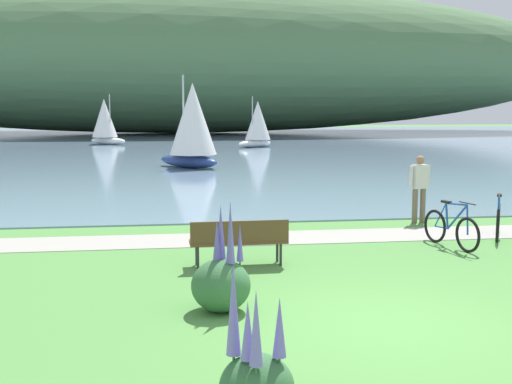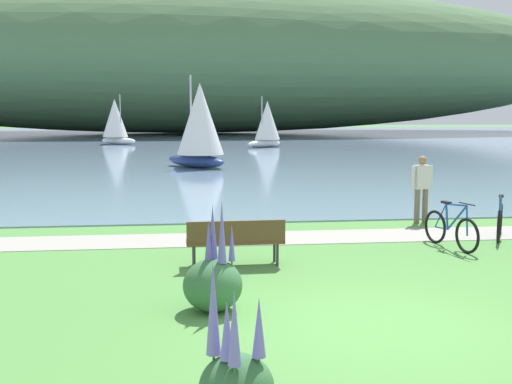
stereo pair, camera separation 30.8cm
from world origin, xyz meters
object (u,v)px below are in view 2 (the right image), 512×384
Objects in this scene: person_at_shoreline at (422,185)px; sailboat_nearest_to_shore at (115,121)px; park_bench_near_camera at (236,239)px; sailboat_mid_bay at (199,124)px; bicycle_beside_path at (500,221)px; sailboat_toward_hillside at (267,123)px; bicycle_leaning_near_bench at (451,229)px.

person_at_shoreline is 38.09m from sailboat_nearest_to_shore.
park_bench_near_camera is 19.31m from sailboat_mid_bay.
sailboat_mid_bay is at bearing 109.73° from bicycle_beside_path.
person_at_shoreline is (5.03, 3.92, 0.46)m from park_bench_near_camera.
sailboat_toward_hillside is at bearing 89.67° from person_at_shoreline.
bicycle_leaning_near_bench is 1.10× the size of bicycle_beside_path.
sailboat_toward_hillside is (-0.87, 33.49, 1.39)m from bicycle_beside_path.
sailboat_toward_hillside reaches higher than bicycle_leaning_near_bench.
park_bench_near_camera is 0.46× the size of sailboat_nearest_to_shore.
park_bench_near_camera is 35.77m from sailboat_toward_hillside.
sailboat_nearest_to_shore is (-12.34, 38.41, 1.49)m from bicycle_beside_path.
bicycle_beside_path is 0.42× the size of sailboat_toward_hillside.
person_at_shoreline is (0.46, 2.89, 0.58)m from bicycle_leaning_near_bench.
person_at_shoreline is at bearing -71.32° from sailboat_mid_bay.
sailboat_nearest_to_shore is 12.48m from sailboat_toward_hillside.
park_bench_near_camera is 1.06× the size of person_at_shoreline.
bicycle_leaning_near_bench is 1.73m from bicycle_beside_path.
bicycle_beside_path is at bearing -70.27° from sailboat_mid_bay.
sailboat_toward_hillside is (0.64, 34.34, 1.39)m from bicycle_leaning_near_bench.
bicycle_leaning_near_bench is 34.37m from sailboat_toward_hillside.
person_at_shoreline reaches higher than park_bench_near_camera.
park_bench_near_camera is 6.39m from person_at_shoreline.
sailboat_mid_bay is 1.20× the size of sailboat_toward_hillside.
sailboat_mid_bay is (-4.72, 18.22, 1.73)m from bicycle_leaning_near_bench.
sailboat_nearest_to_shore is 0.89× the size of sailboat_mid_bay.
bicycle_leaning_near_bench is at bearing -74.58° from sailboat_nearest_to_shore.
sailboat_mid_bay is (6.11, -21.05, 0.24)m from sailboat_nearest_to_shore.
sailboat_mid_bay is (-6.23, 17.37, 1.73)m from bicycle_beside_path.
person_at_shoreline is (-1.05, 2.04, 0.58)m from bicycle_beside_path.
sailboat_nearest_to_shore is (-6.26, 40.29, 1.37)m from park_bench_near_camera.
sailboat_nearest_to_shore is at bearing 98.83° from park_bench_near_camera.
sailboat_nearest_to_shore is 1.06× the size of sailboat_toward_hillside.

